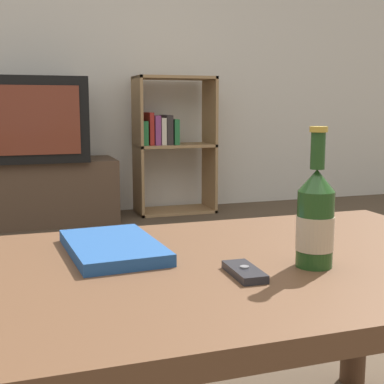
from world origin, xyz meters
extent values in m
cube|color=beige|center=(0.00, 3.02, 1.30)|extent=(8.00, 0.05, 2.60)
cube|color=brown|center=(0.00, 0.00, 0.46)|extent=(1.18, 0.70, 0.04)
cylinder|color=#492F1E|center=(0.53, 0.29, 0.22)|extent=(0.07, 0.07, 0.44)
cube|color=#4C3828|center=(-0.24, 2.73, 0.21)|extent=(1.05, 0.44, 0.42)
cube|color=black|center=(-0.24, 2.73, 0.69)|extent=(0.67, 0.53, 0.53)
cube|color=maroon|center=(-0.24, 2.46, 0.69)|extent=(0.55, 0.01, 0.42)
cube|color=#99754C|center=(0.48, 2.81, 0.49)|extent=(0.02, 0.30, 0.98)
cube|color=#99754C|center=(1.02, 2.81, 0.49)|extent=(0.02, 0.30, 0.98)
cube|color=#99754C|center=(0.75, 2.81, 0.01)|extent=(0.56, 0.30, 0.02)
cube|color=#99754C|center=(0.75, 2.81, 0.49)|extent=(0.56, 0.30, 0.02)
cube|color=#99754C|center=(0.75, 2.81, 0.97)|extent=(0.56, 0.30, 0.02)
cube|color=#236B38|center=(0.51, 2.81, 0.59)|extent=(0.03, 0.21, 0.17)
cube|color=maroon|center=(0.56, 2.81, 0.62)|extent=(0.03, 0.21, 0.23)
cube|color=#7F3875|center=(0.60, 2.81, 0.61)|extent=(0.04, 0.21, 0.21)
cube|color=beige|center=(0.65, 2.81, 0.60)|extent=(0.03, 0.21, 0.19)
cube|color=#2D2828|center=(0.69, 2.81, 0.61)|extent=(0.04, 0.21, 0.21)
cube|color=#236B38|center=(0.74, 2.81, 0.59)|extent=(0.04, 0.21, 0.18)
cylinder|color=#1E4219|center=(0.16, -0.08, 0.55)|extent=(0.07, 0.07, 0.14)
cylinder|color=tan|center=(0.16, -0.08, 0.55)|extent=(0.07, 0.07, 0.06)
cone|color=#1E4219|center=(0.16, -0.08, 0.64)|extent=(0.07, 0.07, 0.04)
cylinder|color=#1E4219|center=(0.16, -0.08, 0.70)|extent=(0.03, 0.03, 0.07)
cylinder|color=#B79333|center=(0.16, -0.08, 0.73)|extent=(0.03, 0.03, 0.01)
cube|color=#232328|center=(0.02, -0.09, 0.49)|extent=(0.05, 0.11, 0.01)
cylinder|color=slate|center=(0.02, -0.09, 0.50)|extent=(0.02, 0.02, 0.00)
cube|color=navy|center=(-0.17, 0.13, 0.49)|extent=(0.19, 0.29, 0.02)
camera|label=1|loc=(-0.35, -0.91, 0.78)|focal=50.00mm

